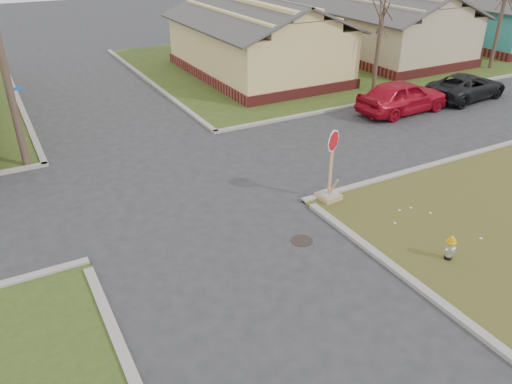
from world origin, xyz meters
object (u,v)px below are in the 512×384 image
fire_hydrant (450,247)px  red_sedan (403,96)px  stop_sign (330,184)px  dark_pickup (467,86)px

fire_hydrant → red_sedan: 12.56m
fire_hydrant → stop_sign: bearing=116.3°
fire_hydrant → stop_sign: size_ratio=0.30×
stop_sign → dark_pickup: (13.06, 5.65, 0.08)m
stop_sign → dark_pickup: size_ratio=0.52×
red_sedan → stop_sign: bearing=121.8°
stop_sign → red_sedan: bearing=29.3°
stop_sign → red_sedan: 10.13m
fire_hydrant → red_sedan: red_sedan is taller
red_sedan → dark_pickup: 4.62m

